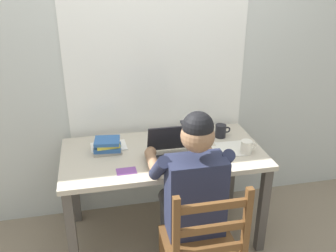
{
  "coord_description": "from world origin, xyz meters",
  "views": [
    {
      "loc": [
        -0.45,
        -2.29,
        1.97
      ],
      "look_at": [
        0.03,
        -0.05,
        0.95
      ],
      "focal_mm": 39.52,
      "sensor_mm": 36.0,
      "label": 1
    }
  ],
  "objects_px": {
    "laptop": "(174,153)",
    "computer_mouse": "(218,158)",
    "coffee_mug_dark": "(221,131)",
    "landscape_photo_print": "(126,171)",
    "seated_person": "(191,190)",
    "desk": "(163,163)",
    "coffee_mug_white": "(247,147)",
    "wooden_chair": "(203,249)",
    "book_stack_main": "(107,146)"
  },
  "relations": [
    {
      "from": "laptop",
      "to": "coffee_mug_white",
      "type": "height_order",
      "value": "laptop"
    },
    {
      "from": "computer_mouse",
      "to": "coffee_mug_white",
      "type": "bearing_deg",
      "value": 14.23
    },
    {
      "from": "coffee_mug_white",
      "to": "wooden_chair",
      "type": "bearing_deg",
      "value": -130.06
    },
    {
      "from": "coffee_mug_dark",
      "to": "landscape_photo_print",
      "type": "height_order",
      "value": "coffee_mug_dark"
    },
    {
      "from": "seated_person",
      "to": "computer_mouse",
      "type": "height_order",
      "value": "seated_person"
    },
    {
      "from": "wooden_chair",
      "to": "landscape_photo_print",
      "type": "distance_m",
      "value": 0.68
    },
    {
      "from": "coffee_mug_white",
      "to": "book_stack_main",
      "type": "distance_m",
      "value": 0.98
    },
    {
      "from": "coffee_mug_white",
      "to": "book_stack_main",
      "type": "xyz_separation_m",
      "value": [
        -0.96,
        0.22,
        0.0
      ]
    },
    {
      "from": "coffee_mug_white",
      "to": "coffee_mug_dark",
      "type": "distance_m",
      "value": 0.3
    },
    {
      "from": "computer_mouse",
      "to": "book_stack_main",
      "type": "bearing_deg",
      "value": 159.0
    },
    {
      "from": "desk",
      "to": "coffee_mug_white",
      "type": "relative_size",
      "value": 12.02
    },
    {
      "from": "coffee_mug_white",
      "to": "coffee_mug_dark",
      "type": "relative_size",
      "value": 0.98
    },
    {
      "from": "seated_person",
      "to": "landscape_photo_print",
      "type": "height_order",
      "value": "seated_person"
    },
    {
      "from": "wooden_chair",
      "to": "computer_mouse",
      "type": "distance_m",
      "value": 0.64
    },
    {
      "from": "seated_person",
      "to": "landscape_photo_print",
      "type": "xyz_separation_m",
      "value": [
        -0.37,
        0.22,
        0.05
      ]
    },
    {
      "from": "desk",
      "to": "computer_mouse",
      "type": "relative_size",
      "value": 14.29
    },
    {
      "from": "book_stack_main",
      "to": "landscape_photo_print",
      "type": "distance_m",
      "value": 0.31
    },
    {
      "from": "seated_person",
      "to": "laptop",
      "type": "xyz_separation_m",
      "value": [
        -0.04,
        0.31,
        0.1
      ]
    },
    {
      "from": "desk",
      "to": "coffee_mug_white",
      "type": "distance_m",
      "value": 0.61
    },
    {
      "from": "seated_person",
      "to": "book_stack_main",
      "type": "relative_size",
      "value": 6.12
    },
    {
      "from": "desk",
      "to": "wooden_chair",
      "type": "xyz_separation_m",
      "value": [
        0.09,
        -0.72,
        -0.17
      ]
    },
    {
      "from": "book_stack_main",
      "to": "landscape_photo_print",
      "type": "relative_size",
      "value": 1.56
    },
    {
      "from": "seated_person",
      "to": "wooden_chair",
      "type": "distance_m",
      "value": 0.36
    },
    {
      "from": "laptop",
      "to": "coffee_mug_dark",
      "type": "distance_m",
      "value": 0.51
    },
    {
      "from": "laptop",
      "to": "landscape_photo_print",
      "type": "distance_m",
      "value": 0.35
    },
    {
      "from": "book_stack_main",
      "to": "desk",
      "type": "bearing_deg",
      "value": -11.09
    },
    {
      "from": "wooden_chair",
      "to": "coffee_mug_dark",
      "type": "xyz_separation_m",
      "value": [
        0.4,
        0.87,
        0.32
      ]
    },
    {
      "from": "seated_person",
      "to": "landscape_photo_print",
      "type": "relative_size",
      "value": 9.55
    },
    {
      "from": "coffee_mug_dark",
      "to": "book_stack_main",
      "type": "xyz_separation_m",
      "value": [
        -0.87,
        -0.07,
        -0.0
      ]
    },
    {
      "from": "laptop",
      "to": "coffee_mug_white",
      "type": "distance_m",
      "value": 0.52
    },
    {
      "from": "laptop",
      "to": "landscape_photo_print",
      "type": "height_order",
      "value": "laptop"
    },
    {
      "from": "computer_mouse",
      "to": "coffee_mug_white",
      "type": "height_order",
      "value": "coffee_mug_white"
    },
    {
      "from": "book_stack_main",
      "to": "computer_mouse",
      "type": "bearing_deg",
      "value": -21.0
    },
    {
      "from": "wooden_chair",
      "to": "laptop",
      "type": "relative_size",
      "value": 2.84
    },
    {
      "from": "seated_person",
      "to": "landscape_photo_print",
      "type": "distance_m",
      "value": 0.44
    },
    {
      "from": "computer_mouse",
      "to": "book_stack_main",
      "type": "distance_m",
      "value": 0.78
    },
    {
      "from": "coffee_mug_dark",
      "to": "landscape_photo_print",
      "type": "bearing_deg",
      "value": -154.67
    },
    {
      "from": "laptop",
      "to": "landscape_photo_print",
      "type": "bearing_deg",
      "value": -165.27
    },
    {
      "from": "desk",
      "to": "laptop",
      "type": "height_order",
      "value": "laptop"
    },
    {
      "from": "desk",
      "to": "landscape_photo_print",
      "type": "distance_m",
      "value": 0.37
    },
    {
      "from": "laptop",
      "to": "computer_mouse",
      "type": "distance_m",
      "value": 0.3
    },
    {
      "from": "desk",
      "to": "seated_person",
      "type": "height_order",
      "value": "seated_person"
    },
    {
      "from": "seated_person",
      "to": "book_stack_main",
      "type": "bearing_deg",
      "value": 132.58
    },
    {
      "from": "wooden_chair",
      "to": "desk",
      "type": "bearing_deg",
      "value": 96.94
    },
    {
      "from": "book_stack_main",
      "to": "landscape_photo_print",
      "type": "height_order",
      "value": "book_stack_main"
    },
    {
      "from": "coffee_mug_white",
      "to": "landscape_photo_print",
      "type": "xyz_separation_m",
      "value": [
        -0.86,
        -0.07,
        -0.05
      ]
    },
    {
      "from": "laptop",
      "to": "computer_mouse",
      "type": "height_order",
      "value": "laptop"
    },
    {
      "from": "coffee_mug_dark",
      "to": "coffee_mug_white",
      "type": "bearing_deg",
      "value": -73.22
    },
    {
      "from": "wooden_chair",
      "to": "coffee_mug_white",
      "type": "distance_m",
      "value": 0.82
    },
    {
      "from": "desk",
      "to": "landscape_photo_print",
      "type": "bearing_deg",
      "value": -142.81
    }
  ]
}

